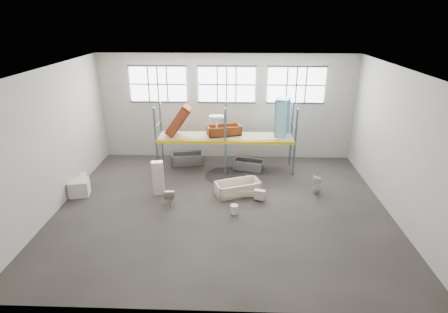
{
  "coord_description": "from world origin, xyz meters",
  "views": [
    {
      "loc": [
        0.47,
        -11.57,
        6.68
      ],
      "look_at": [
        0.0,
        1.5,
        1.4
      ],
      "focal_mm": 28.62,
      "sensor_mm": 36.0,
      "label": 1
    }
  ],
  "objects_px": {
    "toilet_beige": "(170,196)",
    "blue_tub_upright": "(283,118)",
    "bucket": "(234,209)",
    "steel_tub_left": "(187,159)",
    "carton_near": "(79,188)",
    "toilet_white": "(317,185)",
    "cistern_tall": "(158,178)",
    "rust_tub_flat": "(224,130)",
    "steel_tub_right": "(249,165)",
    "bathtub_beige": "(238,188)"
  },
  "relations": [
    {
      "from": "toilet_beige",
      "to": "bucket",
      "type": "distance_m",
      "value": 2.48
    },
    {
      "from": "bathtub_beige",
      "to": "steel_tub_right",
      "type": "xyz_separation_m",
      "value": [
        0.49,
        2.29,
        -0.01
      ]
    },
    {
      "from": "steel_tub_left",
      "to": "steel_tub_right",
      "type": "distance_m",
      "value": 2.93
    },
    {
      "from": "steel_tub_right",
      "to": "bucket",
      "type": "relative_size",
      "value": 4.18
    },
    {
      "from": "toilet_white",
      "to": "rust_tub_flat",
      "type": "relative_size",
      "value": 0.5
    },
    {
      "from": "steel_tub_right",
      "to": "blue_tub_upright",
      "type": "xyz_separation_m",
      "value": [
        1.44,
        0.31,
        2.15
      ]
    },
    {
      "from": "cistern_tall",
      "to": "rust_tub_flat",
      "type": "relative_size",
      "value": 0.93
    },
    {
      "from": "steel_tub_left",
      "to": "rust_tub_flat",
      "type": "height_order",
      "value": "rust_tub_flat"
    },
    {
      "from": "toilet_beige",
      "to": "bucket",
      "type": "xyz_separation_m",
      "value": [
        2.4,
        -0.57,
        -0.18
      ]
    },
    {
      "from": "toilet_white",
      "to": "rust_tub_flat",
      "type": "height_order",
      "value": "rust_tub_flat"
    },
    {
      "from": "rust_tub_flat",
      "to": "carton_near",
      "type": "bearing_deg",
      "value": -152.57
    },
    {
      "from": "toilet_white",
      "to": "blue_tub_upright",
      "type": "height_order",
      "value": "blue_tub_upright"
    },
    {
      "from": "steel_tub_left",
      "to": "steel_tub_right",
      "type": "bearing_deg",
      "value": -11.83
    },
    {
      "from": "toilet_beige",
      "to": "steel_tub_left",
      "type": "distance_m",
      "value": 3.82
    },
    {
      "from": "toilet_beige",
      "to": "blue_tub_upright",
      "type": "xyz_separation_m",
      "value": [
        4.46,
        3.52,
        2.06
      ]
    },
    {
      "from": "toilet_white",
      "to": "carton_near",
      "type": "xyz_separation_m",
      "value": [
        -9.34,
        -0.46,
        -0.06
      ]
    },
    {
      "from": "bucket",
      "to": "blue_tub_upright",
      "type": "bearing_deg",
      "value": 63.29
    },
    {
      "from": "blue_tub_upright",
      "to": "bucket",
      "type": "bearing_deg",
      "value": -116.71
    },
    {
      "from": "toilet_beige",
      "to": "rust_tub_flat",
      "type": "relative_size",
      "value": 0.46
    },
    {
      "from": "steel_tub_right",
      "to": "rust_tub_flat",
      "type": "relative_size",
      "value": 0.91
    },
    {
      "from": "steel_tub_right",
      "to": "blue_tub_upright",
      "type": "distance_m",
      "value": 2.6
    },
    {
      "from": "bathtub_beige",
      "to": "rust_tub_flat",
      "type": "xyz_separation_m",
      "value": [
        -0.64,
        2.56,
        1.56
      ]
    },
    {
      "from": "bucket",
      "to": "carton_near",
      "type": "relative_size",
      "value": 0.44
    },
    {
      "from": "toilet_beige",
      "to": "cistern_tall",
      "type": "relative_size",
      "value": 0.49
    },
    {
      "from": "steel_tub_right",
      "to": "blue_tub_upright",
      "type": "bearing_deg",
      "value": 12.06
    },
    {
      "from": "steel_tub_right",
      "to": "carton_near",
      "type": "height_order",
      "value": "carton_near"
    },
    {
      "from": "rust_tub_flat",
      "to": "steel_tub_right",
      "type": "bearing_deg",
      "value": -13.37
    },
    {
      "from": "steel_tub_right",
      "to": "bathtub_beige",
      "type": "bearing_deg",
      "value": -102.16
    },
    {
      "from": "toilet_white",
      "to": "cistern_tall",
      "type": "bearing_deg",
      "value": -75.88
    },
    {
      "from": "blue_tub_upright",
      "to": "bucket",
      "type": "distance_m",
      "value": 5.09
    },
    {
      "from": "bathtub_beige",
      "to": "rust_tub_flat",
      "type": "distance_m",
      "value": 3.06
    },
    {
      "from": "cistern_tall",
      "to": "toilet_white",
      "type": "xyz_separation_m",
      "value": [
        6.25,
        0.24,
        -0.32
      ]
    },
    {
      "from": "steel_tub_left",
      "to": "bucket",
      "type": "bearing_deg",
      "value": -62.81
    },
    {
      "from": "toilet_beige",
      "to": "toilet_white",
      "type": "relative_size",
      "value": 0.91
    },
    {
      "from": "carton_near",
      "to": "rust_tub_flat",
      "type": "bearing_deg",
      "value": 27.43
    },
    {
      "from": "bathtub_beige",
      "to": "toilet_beige",
      "type": "height_order",
      "value": "toilet_beige"
    },
    {
      "from": "steel_tub_left",
      "to": "carton_near",
      "type": "xyz_separation_m",
      "value": [
        -3.84,
        -3.23,
        0.05
      ]
    },
    {
      "from": "toilet_beige",
      "to": "steel_tub_left",
      "type": "xyz_separation_m",
      "value": [
        0.15,
        3.81,
        -0.07
      ]
    },
    {
      "from": "rust_tub_flat",
      "to": "cistern_tall",
      "type": "bearing_deg",
      "value": -132.82
    },
    {
      "from": "steel_tub_right",
      "to": "bucket",
      "type": "bearing_deg",
      "value": -99.27
    },
    {
      "from": "steel_tub_right",
      "to": "rust_tub_flat",
      "type": "xyz_separation_m",
      "value": [
        -1.13,
        0.27,
        1.57
      ]
    },
    {
      "from": "steel_tub_left",
      "to": "blue_tub_upright",
      "type": "relative_size",
      "value": 0.84
    },
    {
      "from": "steel_tub_left",
      "to": "carton_near",
      "type": "distance_m",
      "value": 5.01
    },
    {
      "from": "cistern_tall",
      "to": "steel_tub_right",
      "type": "distance_m",
      "value": 4.36
    },
    {
      "from": "toilet_beige",
      "to": "toilet_white",
      "type": "bearing_deg",
      "value": -175.96
    },
    {
      "from": "bathtub_beige",
      "to": "carton_near",
      "type": "bearing_deg",
      "value": 161.98
    },
    {
      "from": "bathtub_beige",
      "to": "toilet_white",
      "type": "height_order",
      "value": "toilet_white"
    },
    {
      "from": "carton_near",
      "to": "toilet_white",
      "type": "bearing_deg",
      "value": 2.83
    },
    {
      "from": "toilet_beige",
      "to": "toilet_white",
      "type": "height_order",
      "value": "toilet_white"
    },
    {
      "from": "steel_tub_left",
      "to": "steel_tub_right",
      "type": "xyz_separation_m",
      "value": [
        2.87,
        -0.6,
        -0.02
      ]
    }
  ]
}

